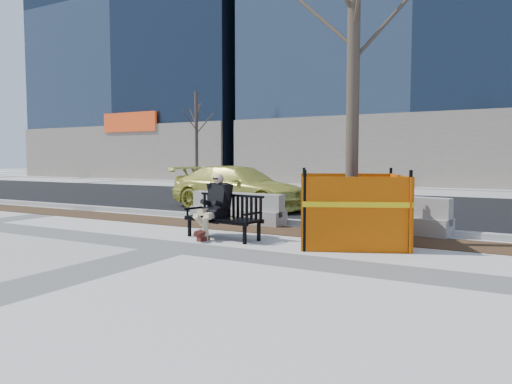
# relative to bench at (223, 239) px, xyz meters

# --- Properties ---
(ground) EXTENTS (120.00, 120.00, 0.00)m
(ground) POSITION_rel_bench_xyz_m (-0.22, -1.15, 0.00)
(ground) COLOR beige
(ground) RESTS_ON ground
(mulch_strip) EXTENTS (40.00, 1.20, 0.02)m
(mulch_strip) POSITION_rel_bench_xyz_m (-0.22, 1.45, 0.00)
(mulch_strip) COLOR #47301C
(mulch_strip) RESTS_ON ground
(asphalt_street) EXTENTS (60.00, 10.40, 0.01)m
(asphalt_street) POSITION_rel_bench_xyz_m (-0.22, 7.65, 0.00)
(asphalt_street) COLOR black
(asphalt_street) RESTS_ON ground
(curb) EXTENTS (60.00, 0.25, 0.12)m
(curb) POSITION_rel_bench_xyz_m (-0.22, 2.40, 0.06)
(curb) COLOR #9E9B93
(curb) RESTS_ON ground
(building_left) EXTENTS (20.00, 12.00, 28.00)m
(building_left) POSITION_rel_bench_xyz_m (-22.22, 24.85, 14.00)
(building_left) COLOR #192333
(building_left) RESTS_ON ground
(bench) EXTENTS (1.70, 0.82, 0.87)m
(bench) POSITION_rel_bench_xyz_m (0.00, 0.00, 0.00)
(bench) COLOR black
(bench) RESTS_ON ground
(seated_man) EXTENTS (0.67, 0.97, 1.26)m
(seated_man) POSITION_rel_bench_xyz_m (-0.22, 0.08, 0.00)
(seated_man) COLOR black
(seated_man) RESTS_ON ground
(tree_fence) EXTENTS (3.62, 3.62, 6.88)m
(tree_fence) POSITION_rel_bench_xyz_m (2.34, 0.71, 0.00)
(tree_fence) COLOR #D55C00
(tree_fence) RESTS_ON ground
(sedan) EXTENTS (4.74, 2.33, 1.32)m
(sedan) POSITION_rel_bench_xyz_m (-2.50, 4.78, 0.00)
(sedan) COLOR #C6C44A
(sedan) RESTS_ON ground
(jersey_barrier_left) EXTENTS (2.60, 0.75, 0.74)m
(jersey_barrier_left) POSITION_rel_bench_xyz_m (-0.97, 2.11, 0.00)
(jersey_barrier_left) COLOR gray
(jersey_barrier_left) RESTS_ON ground
(jersey_barrier_right) EXTENTS (2.79, 1.06, 0.79)m
(jersey_barrier_right) POSITION_rel_bench_xyz_m (2.53, 2.44, 0.00)
(jersey_barrier_right) COLOR gray
(jersey_barrier_right) RESTS_ON ground
(far_tree_left) EXTENTS (2.28, 2.28, 5.61)m
(far_tree_left) POSITION_rel_bench_xyz_m (-10.68, 13.83, 0.00)
(far_tree_left) COLOR #4E3D32
(far_tree_left) RESTS_ON ground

